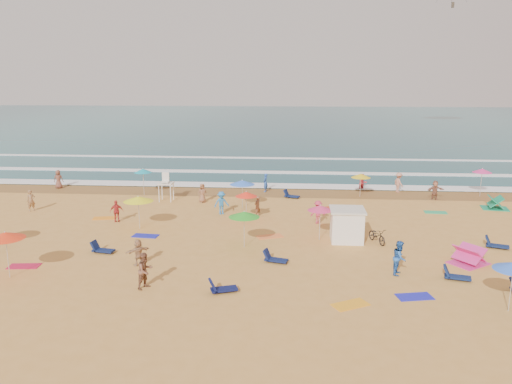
{
  "coord_description": "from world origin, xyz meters",
  "views": [
    {
      "loc": [
        2.15,
        -32.23,
        10.28
      ],
      "look_at": [
        -0.82,
        6.0,
        1.5
      ],
      "focal_mm": 35.0,
      "sensor_mm": 36.0,
      "label": 1
    }
  ],
  "objects": [
    {
      "name": "surf_foam",
      "position": [
        0.0,
        21.32,
        0.1
      ],
      "size": [
        200.0,
        18.7,
        0.05
      ],
      "color": "white",
      "rests_on": "ground"
    },
    {
      "name": "popup_tents",
      "position": [
        15.24,
        1.7,
        0.6
      ],
      "size": [
        8.64,
        14.93,
        1.2
      ],
      "color": "#DE3190",
      "rests_on": "ground"
    },
    {
      "name": "ocean",
      "position": [
        0.0,
        84.0,
        0.0
      ],
      "size": [
        220.0,
        140.0,
        0.18
      ],
      "primitive_type": "cube",
      "color": "#0C4756",
      "rests_on": "ground"
    },
    {
      "name": "cabana",
      "position": [
        5.6,
        -1.08,
        1.0
      ],
      "size": [
        2.0,
        2.0,
        2.0
      ],
      "primitive_type": "cube",
      "color": "white",
      "rests_on": "ground"
    },
    {
      "name": "bicycle",
      "position": [
        7.5,
        -1.38,
        0.49
      ],
      "size": [
        1.31,
        1.97,
        0.98
      ],
      "primitive_type": "imported",
      "rotation": [
        0.0,
        0.0,
        0.39
      ],
      "color": "black",
      "rests_on": "ground"
    },
    {
      "name": "lifeguard_stand",
      "position": [
        -8.71,
        8.53,
        1.05
      ],
      "size": [
        1.2,
        1.2,
        2.1
      ],
      "primitive_type": null,
      "color": "white",
      "rests_on": "ground"
    },
    {
      "name": "loungers",
      "position": [
        7.07,
        -2.46,
        0.17
      ],
      "size": [
        35.22,
        20.98,
        0.34
      ],
      "color": "#0F1B4B",
      "rests_on": "ground"
    },
    {
      "name": "beachgoers",
      "position": [
        -0.13,
        3.3,
        0.86
      ],
      "size": [
        45.41,
        24.61,
        2.13
      ],
      "color": "#926143",
      "rests_on": "ground"
    },
    {
      "name": "towels",
      "position": [
        0.84,
        -2.09,
        0.01
      ],
      "size": [
        35.43,
        24.29,
        0.03
      ],
      "color": "#BF173F",
      "rests_on": "ground"
    },
    {
      "name": "beach_umbrellas",
      "position": [
        0.69,
        -0.01,
        2.15
      ],
      "size": [
        55.52,
        24.72,
        0.78
      ],
      "color": "#EB3F13",
      "rests_on": "ground"
    },
    {
      "name": "wet_sand",
      "position": [
        0.0,
        12.5,
        0.01
      ],
      "size": [
        220.0,
        220.0,
        0.0
      ],
      "primitive_type": "plane",
      "color": "olive",
      "rests_on": "ground"
    },
    {
      "name": "cabana_roof",
      "position": [
        5.6,
        -1.08,
        2.06
      ],
      "size": [
        2.2,
        2.2,
        0.12
      ],
      "primitive_type": "cube",
      "color": "silver",
      "rests_on": "cabana"
    },
    {
      "name": "ground",
      "position": [
        0.0,
        0.0,
        0.0
      ],
      "size": [
        220.0,
        220.0,
        0.0
      ],
      "primitive_type": "plane",
      "color": "gold",
      "rests_on": "ground"
    }
  ]
}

